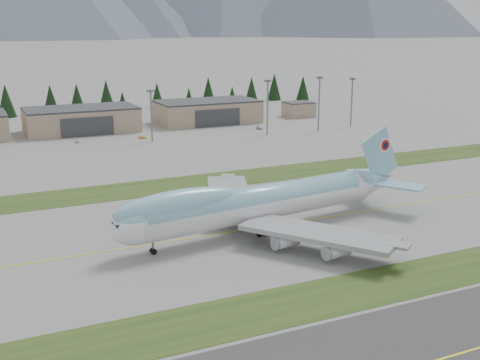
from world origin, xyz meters
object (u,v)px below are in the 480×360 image
boeing_747_freighter (258,202)px  hangar_right (207,111)px  service_vehicle_a (77,142)px  service_vehicle_c (259,129)px  service_vehicle_b (143,138)px  hangar_center (81,119)px

boeing_747_freighter → hangar_right: size_ratio=1.67×
hangar_right → service_vehicle_a: hangar_right is taller
hangar_right → service_vehicle_c: (14.38, -27.62, -5.39)m
service_vehicle_b → service_vehicle_c: service_vehicle_c is taller
hangar_right → service_vehicle_a: 71.42m
hangar_center → service_vehicle_c: bearing=-20.4°
hangar_center → boeing_747_freighter: bearing=-85.8°
boeing_747_freighter → service_vehicle_b: (8.52, 124.47, -6.94)m
hangar_center → hangar_right: bearing=0.0°
boeing_747_freighter → service_vehicle_a: boeing_747_freighter is taller
service_vehicle_c → service_vehicle_a: bearing=-170.4°
boeing_747_freighter → service_vehicle_a: (-17.93, 127.22, -6.94)m
boeing_747_freighter → service_vehicle_c: boeing_747_freighter is taller
boeing_747_freighter → service_vehicle_c: size_ratio=17.02×
boeing_747_freighter → hangar_center: size_ratio=1.67×
hangar_center → service_vehicle_c: size_ratio=10.19×
hangar_center → service_vehicle_a: bearing=-105.1°
service_vehicle_c → service_vehicle_b: bearing=-168.4°
hangar_right → service_vehicle_a: bearing=-159.5°
hangar_right → service_vehicle_c: size_ratio=10.19×
service_vehicle_c → boeing_747_freighter: bearing=-105.3°
service_vehicle_a → service_vehicle_b: same height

